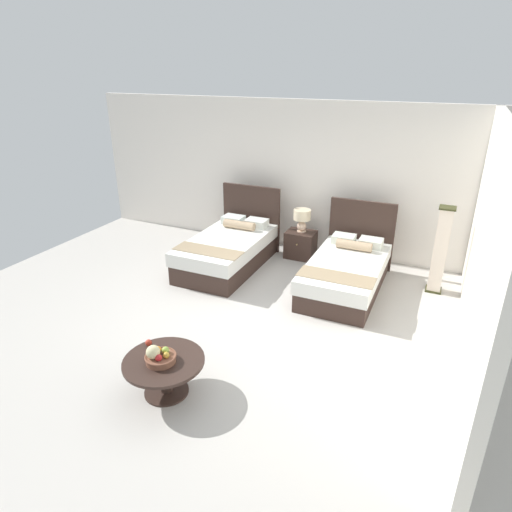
# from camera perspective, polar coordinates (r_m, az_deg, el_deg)

# --- Properties ---
(ground_plane) EXTENTS (9.29, 9.46, 0.02)m
(ground_plane) POSITION_cam_1_polar(r_m,az_deg,el_deg) (6.42, -1.25, -8.08)
(ground_plane) COLOR #BDB7B0
(wall_back) EXTENTS (9.29, 0.12, 2.79)m
(wall_back) POSITION_cam_1_polar(r_m,az_deg,el_deg) (8.44, 7.37, 9.86)
(wall_back) COLOR white
(wall_back) RESTS_ON ground
(wall_side_right) EXTENTS (0.12, 5.06, 2.79)m
(wall_side_right) POSITION_cam_1_polar(r_m,az_deg,el_deg) (5.70, 27.37, 0.65)
(wall_side_right) COLOR white
(wall_side_right) RESTS_ON ground
(bed_near_window) EXTENTS (1.17, 2.10, 1.25)m
(bed_near_window) POSITION_cam_1_polar(r_m,az_deg,el_deg) (7.91, -3.49, 0.88)
(bed_near_window) COLOR #34241E
(bed_near_window) RESTS_ON ground
(bed_near_corner) EXTENTS (1.13, 2.10, 1.21)m
(bed_near_corner) POSITION_cam_1_polar(r_m,az_deg,el_deg) (7.26, 11.56, -1.93)
(bed_near_corner) COLOR #34241E
(bed_near_corner) RESTS_ON ground
(nightstand) EXTENTS (0.53, 0.44, 0.51)m
(nightstand) POSITION_cam_1_polar(r_m,az_deg,el_deg) (8.32, 5.74, 1.49)
(nightstand) COLOR #34241E
(nightstand) RESTS_ON ground
(table_lamp) EXTENTS (0.31, 0.31, 0.42)m
(table_lamp) POSITION_cam_1_polar(r_m,az_deg,el_deg) (8.16, 5.94, 4.95)
(table_lamp) COLOR beige
(table_lamp) RESTS_ON nightstand
(coffee_table) EXTENTS (0.88, 0.88, 0.43)m
(coffee_table) POSITION_cam_1_polar(r_m,az_deg,el_deg) (5.05, -11.68, -13.96)
(coffee_table) COLOR #34241E
(coffee_table) RESTS_ON ground
(fruit_bowl) EXTENTS (0.34, 0.34, 0.21)m
(fruit_bowl) POSITION_cam_1_polar(r_m,az_deg,el_deg) (4.92, -12.33, -12.45)
(fruit_bowl) COLOR brown
(fruit_bowl) RESTS_ON coffee_table
(loose_apple) EXTENTS (0.08, 0.08, 0.08)m
(loose_apple) POSITION_cam_1_polar(r_m,az_deg,el_deg) (5.22, -13.62, -10.76)
(loose_apple) COLOR #AE3424
(loose_apple) RESTS_ON coffee_table
(floor_lamp_corner) EXTENTS (0.24, 0.24, 1.39)m
(floor_lamp_corner) POSITION_cam_1_polar(r_m,az_deg,el_deg) (7.44, 22.58, 0.67)
(floor_lamp_corner) COLOR #333419
(floor_lamp_corner) RESTS_ON ground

